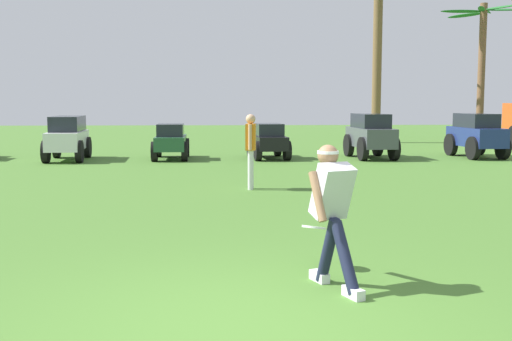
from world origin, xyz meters
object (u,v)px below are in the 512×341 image
palm_tree_left_of_centre (482,57)px  parked_car_slot_e (268,141)px  parked_car_slot_f (371,135)px  parked_car_slot_g (476,134)px  frisbee_in_flight (314,227)px  palm_tree_far_left (377,48)px  parked_car_slot_d (171,141)px  teammate_near_sideline (251,144)px  frisbee_thrower (332,208)px  parked_car_slot_c (67,137)px

palm_tree_left_of_centre → parked_car_slot_e: bearing=-142.7°
parked_car_slot_f → parked_car_slot_g: bearing=2.3°
frisbee_in_flight → palm_tree_far_left: 21.19m
palm_tree_left_of_centre → parked_car_slot_f: bearing=-130.9°
parked_car_slot_f → palm_tree_far_left: palm_tree_far_left is taller
parked_car_slot_f → palm_tree_far_left: (1.81, 7.13, 3.24)m
parked_car_slot_d → palm_tree_left_of_centre: size_ratio=0.38×
frisbee_in_flight → parked_car_slot_e: 13.13m
teammate_near_sideline → parked_car_slot_f: 7.88m
parked_car_slot_f → palm_tree_left_of_centre: (6.42, 7.42, 2.89)m
frisbee_in_flight → parked_car_slot_f: (3.56, 13.06, 0.28)m
parked_car_slot_e → palm_tree_left_of_centre: (9.64, 7.35, 3.07)m
frisbee_thrower → parked_car_slot_e: bearing=89.0°
frisbee_in_flight → parked_car_slot_g: size_ratio=0.15×
parked_car_slot_c → parked_car_slot_d: bearing=3.3°
parked_car_slot_c → palm_tree_left_of_centre: size_ratio=0.42×
parked_car_slot_e → palm_tree_far_left: (5.04, 7.06, 3.42)m
frisbee_thrower → teammate_near_sideline: size_ratio=0.92×
frisbee_in_flight → teammate_near_sideline: 6.32m
parked_car_slot_e → parked_car_slot_g: parked_car_slot_g is taller
palm_tree_far_left → palm_tree_left_of_centre: size_ratio=1.20×
parked_car_slot_f → palm_tree_left_of_centre: size_ratio=0.41×
parked_car_slot_d → parked_car_slot_e: same height
parked_car_slot_c → parked_car_slot_f: 9.40m
frisbee_in_flight → parked_car_slot_d: bearing=101.7°
frisbee_in_flight → palm_tree_left_of_centre: 23.00m
frisbee_in_flight → palm_tree_far_left: palm_tree_far_left is taller
parked_car_slot_g → parked_car_slot_f: bearing=-177.7°
frisbee_in_flight → parked_car_slot_d: 13.33m
teammate_near_sideline → parked_car_slot_e: teammate_near_sideline is taller
parked_car_slot_e → palm_tree_far_left: 9.33m
frisbee_thrower → palm_tree_left_of_centre: palm_tree_left_of_centre is taller
palm_tree_far_left → palm_tree_left_of_centre: palm_tree_far_left is taller
parked_car_slot_f → teammate_near_sideline: bearing=-120.8°
frisbee_thrower → teammate_near_sideline: 7.02m
parked_car_slot_c → palm_tree_far_left: 13.78m
parked_car_slot_g → palm_tree_left_of_centre: size_ratio=0.41×
parked_car_slot_e → parked_car_slot_g: bearing=0.6°
parked_car_slot_g → parked_car_slot_e: bearing=-179.4°
teammate_near_sideline → parked_car_slot_g: 10.18m
parked_car_slot_c → parked_car_slot_d: size_ratio=1.11×
frisbee_thrower → parked_car_slot_e: frisbee_thrower is taller
parked_car_slot_d → palm_tree_far_left: bearing=41.5°
teammate_near_sideline → palm_tree_far_left: size_ratio=0.22×
frisbee_in_flight → palm_tree_far_left: bearing=75.1°
frisbee_in_flight → palm_tree_far_left: size_ratio=0.05×
parked_car_slot_d → frisbee_thrower: bearing=-78.5°
parked_car_slot_e → parked_car_slot_g: (6.66, 0.07, 0.18)m
parked_car_slot_c → parked_car_slot_e: size_ratio=1.08×
parked_car_slot_d → parked_car_slot_f: parked_car_slot_f is taller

